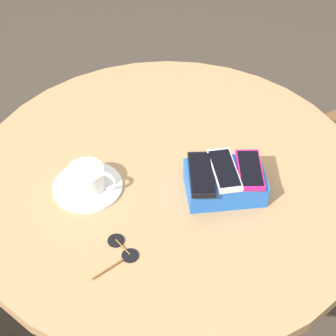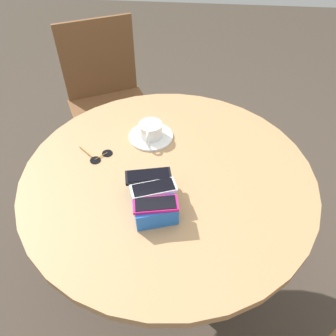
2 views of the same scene
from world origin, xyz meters
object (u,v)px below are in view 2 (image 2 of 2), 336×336
at_px(saucer, 151,136).
at_px(chair_far_side, 109,103).
at_px(phone_black, 148,176).
at_px(phone_box, 153,198).
at_px(coffee_cup, 150,130).
at_px(phone_magenta, 156,204).
at_px(round_table, 168,194).
at_px(sunglasses, 99,156).
at_px(phone_white, 153,189).

distance_m(saucer, chair_far_side, 0.76).
distance_m(phone_black, chair_far_side, 1.01).
distance_m(phone_box, coffee_cup, 0.31).
bearing_deg(phone_magenta, coffee_cup, 10.10).
bearing_deg(round_table, sunglasses, 77.57).
bearing_deg(chair_far_side, coffee_cup, -151.82).
xyz_separation_m(phone_box, sunglasses, (0.19, 0.21, -0.03)).
distance_m(phone_white, phone_black, 0.05).
relative_size(phone_box, chair_far_side, 0.23).
height_order(phone_box, phone_black, phone_black).
relative_size(phone_black, sunglasses, 1.17).
bearing_deg(round_table, phone_box, 166.95).
bearing_deg(coffee_cup, phone_magenta, -169.90).
bearing_deg(phone_box, chair_far_side, 22.26).
bearing_deg(phone_magenta, sunglasses, 43.02).
height_order(phone_white, coffee_cup, phone_white).
bearing_deg(phone_white, round_table, -12.13).
bearing_deg(phone_white, phone_box, 141.76).
bearing_deg(phone_white, phone_magenta, -166.95).
height_order(round_table, phone_black, phone_black).
bearing_deg(phone_black, phone_box, -160.52).
height_order(coffee_cup, chair_far_side, chair_far_side).
relative_size(phone_magenta, coffee_cup, 1.14).
height_order(round_table, sunglasses, sunglasses).
xyz_separation_m(phone_white, phone_black, (0.05, 0.02, -0.00)).
bearing_deg(sunglasses, coffee_cup, -54.03).
xyz_separation_m(phone_magenta, saucer, (0.37, 0.06, -0.06)).
relative_size(coffee_cup, chair_far_side, 0.13).
height_order(phone_black, coffee_cup, phone_black).
xyz_separation_m(phone_magenta, coffee_cup, (0.36, 0.06, -0.03)).
distance_m(coffee_cup, chair_far_side, 0.77).
distance_m(phone_box, chair_far_side, 1.05).
relative_size(coffee_cup, sunglasses, 0.94).
height_order(round_table, phone_white, phone_white).
bearing_deg(sunglasses, chair_far_side, 12.92).
distance_m(phone_box, sunglasses, 0.29).
height_order(phone_magenta, phone_black, same).
height_order(round_table, phone_magenta, phone_magenta).
relative_size(round_table, phone_box, 4.74).
xyz_separation_m(phone_box, phone_magenta, (-0.05, -0.02, 0.04)).
relative_size(round_table, phone_black, 6.61).
bearing_deg(round_table, phone_white, 167.87).
bearing_deg(coffee_cup, phone_white, -170.44).
xyz_separation_m(coffee_cup, sunglasses, (-0.12, 0.16, -0.03)).
distance_m(phone_white, sunglasses, 0.29).
relative_size(round_table, phone_white, 6.76).
bearing_deg(saucer, phone_box, -171.25).
relative_size(phone_white, sunglasses, 1.14).
height_order(saucer, chair_far_side, chair_far_side).
distance_m(phone_box, phone_black, 0.07).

